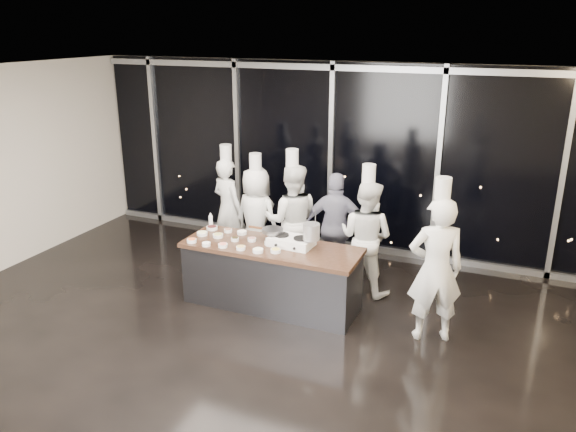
{
  "coord_description": "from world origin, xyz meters",
  "views": [
    {
      "loc": [
        2.96,
        -5.57,
        3.75
      ],
      "look_at": [
        0.12,
        1.2,
        1.25
      ],
      "focal_mm": 35.0,
      "sensor_mm": 36.0,
      "label": 1
    }
  ],
  "objects_px": {
    "chef_left": "(256,217)",
    "guest": "(336,227)",
    "chef_center": "(292,220)",
    "frying_pan": "(272,230)",
    "chef_right": "(366,237)",
    "stove": "(291,241)",
    "demo_counter": "(272,275)",
    "chef_side": "(436,268)",
    "chef_far_left": "(228,207)",
    "stock_pot": "(311,232)"
  },
  "relations": [
    {
      "from": "guest",
      "to": "chef_side",
      "type": "distance_m",
      "value": 2.04
    },
    {
      "from": "stove",
      "to": "guest",
      "type": "bearing_deg",
      "value": 78.01
    },
    {
      "from": "stock_pot",
      "to": "stove",
      "type": "bearing_deg",
      "value": 175.7
    },
    {
      "from": "frying_pan",
      "to": "chef_center",
      "type": "relative_size",
      "value": 0.26
    },
    {
      "from": "frying_pan",
      "to": "guest",
      "type": "height_order",
      "value": "guest"
    },
    {
      "from": "stove",
      "to": "guest",
      "type": "relative_size",
      "value": 0.36
    },
    {
      "from": "chef_far_left",
      "to": "stove",
      "type": "bearing_deg",
      "value": 163.83
    },
    {
      "from": "demo_counter",
      "to": "chef_center",
      "type": "xyz_separation_m",
      "value": [
        -0.15,
        1.1,
        0.45
      ]
    },
    {
      "from": "chef_far_left",
      "to": "chef_left",
      "type": "distance_m",
      "value": 0.66
    },
    {
      "from": "stock_pot",
      "to": "chef_center",
      "type": "relative_size",
      "value": 0.11
    },
    {
      "from": "stove",
      "to": "chef_center",
      "type": "distance_m",
      "value": 1.07
    },
    {
      "from": "stock_pot",
      "to": "chef_left",
      "type": "bearing_deg",
      "value": 141.19
    },
    {
      "from": "chef_left",
      "to": "guest",
      "type": "bearing_deg",
      "value": -167.25
    },
    {
      "from": "stove",
      "to": "chef_far_left",
      "type": "xyz_separation_m",
      "value": [
        -1.66,
        1.25,
        -0.09
      ]
    },
    {
      "from": "stove",
      "to": "frying_pan",
      "type": "xyz_separation_m",
      "value": [
        -0.3,
        0.04,
        0.1
      ]
    },
    {
      "from": "chef_far_left",
      "to": "chef_right",
      "type": "xyz_separation_m",
      "value": [
        2.49,
        -0.42,
        -0.01
      ]
    },
    {
      "from": "stove",
      "to": "chef_side",
      "type": "xyz_separation_m",
      "value": [
        1.95,
        -0.12,
        -0.02
      ]
    },
    {
      "from": "chef_center",
      "to": "stove",
      "type": "bearing_deg",
      "value": 92.55
    },
    {
      "from": "chef_right",
      "to": "chef_left",
      "type": "bearing_deg",
      "value": 5.45
    },
    {
      "from": "guest",
      "to": "chef_right",
      "type": "distance_m",
      "value": 0.58
    },
    {
      "from": "guest",
      "to": "demo_counter",
      "type": "bearing_deg",
      "value": 58.01
    },
    {
      "from": "demo_counter",
      "to": "stove",
      "type": "distance_m",
      "value": 0.58
    },
    {
      "from": "stock_pot",
      "to": "chef_far_left",
      "type": "height_order",
      "value": "chef_far_left"
    },
    {
      "from": "demo_counter",
      "to": "chef_right",
      "type": "distance_m",
      "value": 1.48
    },
    {
      "from": "frying_pan",
      "to": "demo_counter",
      "type": "bearing_deg",
      "value": -66.57
    },
    {
      "from": "chef_left",
      "to": "guest",
      "type": "relative_size",
      "value": 1.11
    },
    {
      "from": "frying_pan",
      "to": "guest",
      "type": "xyz_separation_m",
      "value": [
        0.6,
        1.03,
        -0.22
      ]
    },
    {
      "from": "demo_counter",
      "to": "chef_far_left",
      "type": "xyz_separation_m",
      "value": [
        -1.41,
        1.36,
        0.42
      ]
    },
    {
      "from": "stove",
      "to": "chef_right",
      "type": "height_order",
      "value": "chef_right"
    },
    {
      "from": "demo_counter",
      "to": "stove",
      "type": "xyz_separation_m",
      "value": [
        0.25,
        0.11,
        0.51
      ]
    },
    {
      "from": "frying_pan",
      "to": "chef_right",
      "type": "relative_size",
      "value": 0.27
    },
    {
      "from": "stove",
      "to": "guest",
      "type": "distance_m",
      "value": 1.11
    },
    {
      "from": "frying_pan",
      "to": "chef_center",
      "type": "bearing_deg",
      "value": 99.15
    },
    {
      "from": "chef_far_left",
      "to": "chef_center",
      "type": "height_order",
      "value": "chef_center"
    },
    {
      "from": "chef_right",
      "to": "chef_side",
      "type": "bearing_deg",
      "value": 152.08
    },
    {
      "from": "demo_counter",
      "to": "frying_pan",
      "type": "height_order",
      "value": "frying_pan"
    },
    {
      "from": "chef_side",
      "to": "guest",
      "type": "bearing_deg",
      "value": -57.82
    },
    {
      "from": "frying_pan",
      "to": "stock_pot",
      "type": "relative_size",
      "value": 2.33
    },
    {
      "from": "chef_left",
      "to": "chef_center",
      "type": "relative_size",
      "value": 0.93
    },
    {
      "from": "chef_center",
      "to": "demo_counter",
      "type": "bearing_deg",
      "value": 78.33
    },
    {
      "from": "frying_pan",
      "to": "chef_side",
      "type": "distance_m",
      "value": 2.26
    },
    {
      "from": "frying_pan",
      "to": "chef_right",
      "type": "distance_m",
      "value": 1.39
    },
    {
      "from": "chef_left",
      "to": "chef_right",
      "type": "relative_size",
      "value": 0.97
    },
    {
      "from": "stove",
      "to": "stock_pot",
      "type": "relative_size",
      "value": 2.78
    },
    {
      "from": "guest",
      "to": "chef_side",
      "type": "bearing_deg",
      "value": 137.26
    },
    {
      "from": "chef_far_left",
      "to": "chef_side",
      "type": "relative_size",
      "value": 0.92
    },
    {
      "from": "guest",
      "to": "chef_center",
      "type": "bearing_deg",
      "value": -0.76
    },
    {
      "from": "frying_pan",
      "to": "chef_right",
      "type": "bearing_deg",
      "value": 38.69
    },
    {
      "from": "stove",
      "to": "chef_side",
      "type": "distance_m",
      "value": 1.95
    },
    {
      "from": "demo_counter",
      "to": "chef_side",
      "type": "xyz_separation_m",
      "value": [
        2.2,
        -0.01,
        0.49
      ]
    }
  ]
}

